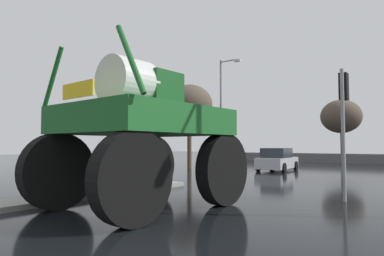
# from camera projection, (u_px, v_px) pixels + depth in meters

# --- Properties ---
(ground_plane) EXTENTS (120.00, 120.00, 0.00)m
(ground_plane) POSITION_uv_depth(u_px,v_px,m) (307.00, 176.00, 18.90)
(ground_plane) COLOR black
(median_island) EXTENTS (1.39, 10.08, 0.15)m
(median_island) POSITION_uv_depth(u_px,v_px,m) (66.00, 197.00, 10.52)
(median_island) COLOR gray
(median_island) RESTS_ON ground
(oversize_sprayer) EXTENTS (4.05, 5.47, 4.25)m
(oversize_sprayer) POSITION_uv_depth(u_px,v_px,m) (143.00, 131.00, 9.24)
(oversize_sprayer) COLOR black
(oversize_sprayer) RESTS_ON ground
(sedan_ahead) EXTENTS (2.14, 4.22, 1.52)m
(sedan_ahead) POSITION_uv_depth(u_px,v_px,m) (277.00, 160.00, 22.77)
(sedan_ahead) COLOR #B7B7BF
(sedan_ahead) RESTS_ON ground
(traffic_signal_near_left) EXTENTS (0.24, 0.54, 3.54)m
(traffic_signal_near_left) POSITION_uv_depth(u_px,v_px,m) (151.00, 126.00, 15.29)
(traffic_signal_near_left) COLOR gray
(traffic_signal_near_left) RESTS_ON ground
(traffic_signal_near_right) EXTENTS (0.24, 0.54, 4.03)m
(traffic_signal_near_right) POSITION_uv_depth(u_px,v_px,m) (344.00, 105.00, 10.43)
(traffic_signal_near_right) COLOR gray
(traffic_signal_near_right) RESTS_ON ground
(streetlight_far_left) EXTENTS (1.84, 0.24, 8.47)m
(streetlight_far_left) POSITION_uv_depth(u_px,v_px,m) (222.00, 108.00, 26.65)
(streetlight_far_left) COLOR gray
(streetlight_far_left) RESTS_ON ground
(bare_tree_left) EXTENTS (3.45, 3.45, 6.26)m
(bare_tree_left) POSITION_uv_depth(u_px,v_px,m) (189.00, 105.00, 25.36)
(bare_tree_left) COLOR #473828
(bare_tree_left) RESTS_ON ground
(bare_tree_far_center) EXTENTS (4.06, 4.06, 6.43)m
(bare_tree_far_center) POSITION_uv_depth(u_px,v_px,m) (341.00, 116.00, 34.93)
(bare_tree_far_center) COLOR #473828
(bare_tree_far_center) RESTS_ON ground
(roadside_barrier) EXTENTS (24.91, 0.24, 0.90)m
(roadside_barrier) POSITION_uv_depth(u_px,v_px,m) (362.00, 159.00, 31.51)
(roadside_barrier) COLOR #59595B
(roadside_barrier) RESTS_ON ground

